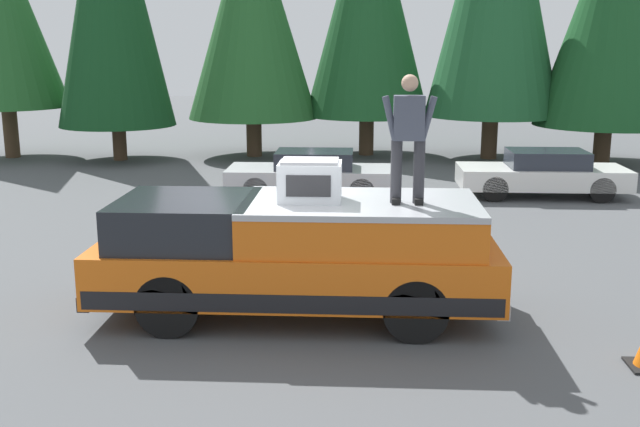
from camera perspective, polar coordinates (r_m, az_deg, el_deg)
The scene contains 9 objects.
ground_plane at distance 10.83m, azimuth -3.22°, elevation -7.26°, with size 90.00×90.00×0.00m, color #4C4F51.
pickup_truck at distance 10.31m, azimuth -1.79°, elevation -3.18°, with size 2.01×5.54×1.65m.
compressor_unit at distance 10.02m, azimuth -0.77°, elevation 2.55°, with size 0.65×0.84×0.56m.
person_on_truck_bed at distance 9.84m, azimuth 6.80°, elevation 5.95°, with size 0.29×0.72×1.69m.
parked_car_white at distance 19.37m, azimuth 16.71°, elevation 2.96°, with size 1.64×4.10×1.16m.
parked_car_silver at distance 18.46m, azimuth -0.66°, elevation 3.04°, with size 1.64×4.10×1.16m.
conifer_far_left at distance 25.33m, azimuth 21.57°, elevation 14.39°, with size 4.44×4.44×8.40m.
conifer_center_right at distance 25.35m, azimuth -5.26°, elevation 15.24°, with size 4.33×4.33×8.34m.
conifer_far_right at distance 27.05m, azimuth -23.33°, elevation 14.06°, with size 4.03×4.03×7.90m.
Camera 1 is at (-10.10, -1.17, 3.71)m, focal length 41.76 mm.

